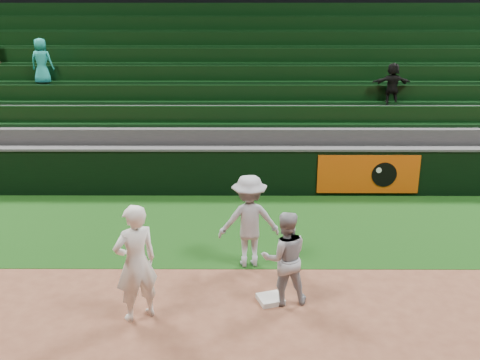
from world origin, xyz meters
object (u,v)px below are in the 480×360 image
first_base (270,299)px  base_coach (249,221)px  baserunner (285,258)px  first_baseman (136,263)px

first_base → base_coach: base_coach is taller
first_base → base_coach: bearing=104.2°
base_coach → first_base: bearing=96.5°
baserunner → base_coach: 1.45m
first_baseman → first_base: bearing=158.8°
first_base → first_baseman: size_ratio=0.21×
first_baseman → baserunner: bearing=157.9°
first_baseman → base_coach: bearing=-167.7°
first_base → first_baseman: 2.32m
first_baseman → base_coach: 2.53m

